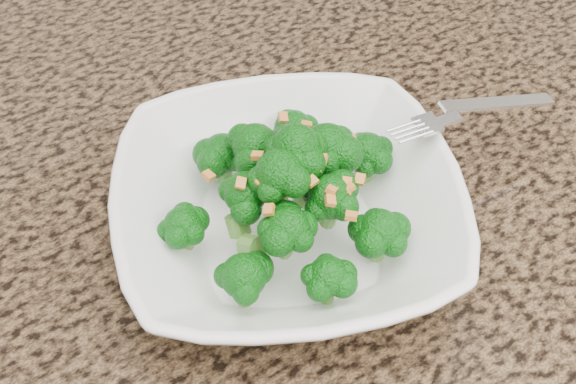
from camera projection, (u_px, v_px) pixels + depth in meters
granite_counter at (241, 371)px, 0.47m from camera, size 1.64×1.04×0.03m
bowl at (288, 212)px, 0.51m from camera, size 0.32×0.32×0.06m
broccoli_pile at (288, 150)px, 0.46m from camera, size 0.21×0.21×0.06m
garlic_topping at (288, 109)px, 0.44m from camera, size 0.13×0.13×0.01m
fork at (451, 118)px, 0.52m from camera, size 0.17×0.07×0.01m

